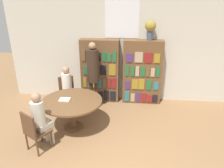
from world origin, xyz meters
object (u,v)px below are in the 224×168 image
reading_table (72,104)px  librarian_standing (93,69)px  seated_reader_left (67,87)px  bookshelf_right (142,72)px  bookshelf_left (100,71)px  flower_vase (150,28)px  chair_left_side (67,91)px  chair_near_camera (34,130)px  seated_reader_right (40,117)px

reading_table → librarian_standing: (0.32, 1.00, 0.51)m
seated_reader_left → bookshelf_right: bearing=177.8°
reading_table → librarian_standing: bearing=72.3°
bookshelf_left → seated_reader_left: bearing=-135.6°
flower_vase → librarian_standing: size_ratio=0.28×
bookshelf_left → flower_vase: (1.33, 0.01, 1.21)m
chair_left_side → seated_reader_left: 0.27m
chair_left_side → flower_vase: bearing=171.9°
bookshelf_right → librarian_standing: bearing=-158.6°
bookshelf_right → librarian_standing: librarian_standing is taller
chair_near_camera → seated_reader_left: size_ratio=0.71×
seated_reader_right → seated_reader_left: bearing=117.0°
bookshelf_left → chair_left_side: size_ratio=2.05×
seated_reader_left → seated_reader_right: 1.49m
bookshelf_left → seated_reader_right: bookshelf_left is taller
seated_reader_right → librarian_standing: librarian_standing is taller
chair_near_camera → seated_reader_right: seated_reader_right is taller
flower_vase → seated_reader_left: flower_vase is taller
bookshelf_left → reading_table: (-0.42, -1.50, -0.28)m
bookshelf_left → bookshelf_right: size_ratio=1.00×
bookshelf_left → reading_table: 1.59m
librarian_standing → bookshelf_left: bearing=78.5°
bookshelf_right → chair_near_camera: bearing=-131.8°
flower_vase → reading_table: size_ratio=0.37×
reading_table → flower_vase: bearing=40.8°
bookshelf_left → bookshelf_right: same height
reading_table → chair_left_side: size_ratio=1.56×
bookshelf_right → chair_left_side: 2.12m
bookshelf_right → reading_table: 2.21m
seated_reader_right → reading_table: bearing=90.0°
seated_reader_left → seated_reader_right: seated_reader_right is taller
bookshelf_right → seated_reader_left: size_ratio=1.46×
bookshelf_right → seated_reader_right: 3.02m
seated_reader_right → bookshelf_left: bearing=99.9°
chair_near_camera → bookshelf_right: bearing=79.2°
bookshelf_right → seated_reader_left: bearing=-159.1°
bookshelf_left → seated_reader_right: size_ratio=1.45×
librarian_standing → reading_table: bearing=-107.7°
bookshelf_left → chair_near_camera: bearing=-111.7°
seated_reader_right → librarian_standing: bearing=97.4°
seated_reader_left → reading_table: bearing=90.0°
seated_reader_left → seated_reader_right: bearing=63.0°
reading_table → chair_near_camera: bearing=-121.0°
bookshelf_right → bookshelf_left: bearing=-180.0°
flower_vase → seated_reader_right: size_ratio=0.41×
seated_reader_right → flower_vase: bearing=76.6°
librarian_standing → chair_near_camera: bearing=-114.2°
reading_table → bookshelf_left: bearing=74.3°
chair_left_side → seated_reader_left: seated_reader_left is taller
bookshelf_right → flower_vase: flower_vase is taller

